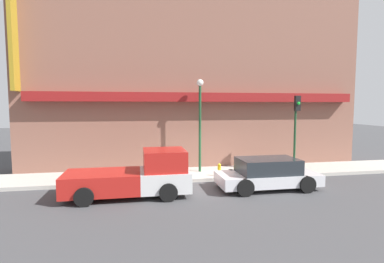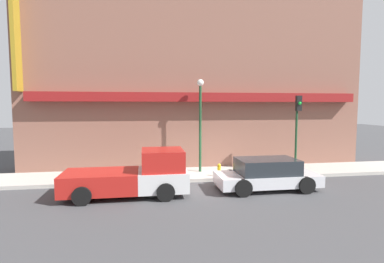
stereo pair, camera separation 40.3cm
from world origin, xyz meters
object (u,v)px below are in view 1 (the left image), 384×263
Objects in this scene: parked_car at (267,174)px; street_lamp at (200,113)px; fire_hydrant at (219,170)px; traffic_light at (296,120)px; pickup_truck at (137,176)px.

street_lamp is at bearing 127.72° from parked_car.
fire_hydrant is 0.13× the size of street_lamp.
fire_hydrant is 3.14m from street_lamp.
pickup_truck is at bearing -164.14° from traffic_light.
street_lamp is (-2.39, 3.22, 2.61)m from parked_car.
pickup_truck is 5.26m from street_lamp.
pickup_truck is 1.02× the size of street_lamp.
traffic_light reaches higher than parked_car.
street_lamp is at bearing 44.29° from pickup_truck.
parked_car is 4.78m from street_lamp.
parked_car is at bearing -50.40° from fire_hydrant.
pickup_truck is at bearing -136.06° from street_lamp.
parked_car is 1.10× the size of traffic_light.
traffic_light is at bearing 5.12° from fire_hydrant.
street_lamp reaches higher than parked_car.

